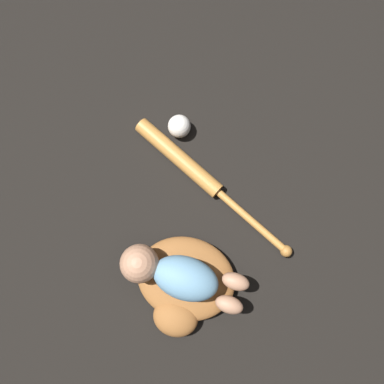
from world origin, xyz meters
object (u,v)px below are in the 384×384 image
at_px(baby_figure, 175,275).
at_px(baseball_bat, 193,170).
at_px(baseball_glove, 184,284).
at_px(baseball, 179,126).

distance_m(baby_figure, baseball_bat, 0.34).
distance_m(baseball_glove, baseball, 0.49).
bearing_deg(baseball_glove, baseball, -58.85).
height_order(baseball_glove, baseball, baseball).
bearing_deg(baseball, baseball_bat, 136.13).
relative_size(baseball_glove, baseball, 4.60).
distance_m(baseball_glove, baseball_bat, 0.35).
bearing_deg(baseball_bat, baby_figure, 110.19).
xyz_separation_m(baby_figure, baseball_bat, (0.11, -0.30, -0.09)).
bearing_deg(baby_figure, baseball_glove, 160.78).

